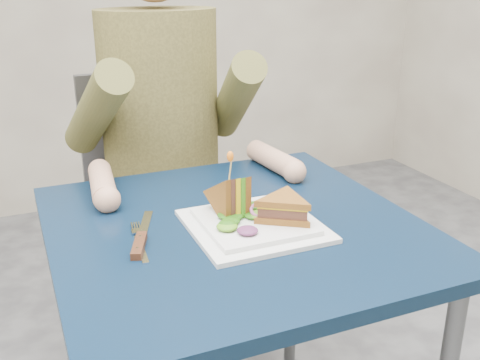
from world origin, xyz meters
name	(u,v)px	position (x,y,z in m)	size (l,w,h in m)	color
table	(235,257)	(0.00, 0.00, 0.65)	(0.75, 0.75, 0.73)	black
chair	(157,197)	(0.00, 0.66, 0.54)	(0.42, 0.40, 0.93)	#47474C
diner	(161,89)	(0.00, 0.55, 0.91)	(0.54, 0.59, 0.74)	brown
plate	(254,224)	(0.03, -0.04, 0.74)	(0.26, 0.26, 0.02)	white
sandwich_flat	(284,208)	(0.08, -0.06, 0.78)	(0.18, 0.18, 0.05)	brown
sandwich_upright	(230,199)	(-0.01, 0.01, 0.78)	(0.08, 0.13, 0.13)	brown
fork	(140,243)	(-0.21, -0.02, 0.73)	(0.04, 0.18, 0.01)	silver
knife	(140,241)	(-0.20, -0.02, 0.74)	(0.09, 0.21, 0.02)	silver
toothpick	(230,169)	(-0.01, 0.01, 0.85)	(0.00, 0.00, 0.06)	tan
toothpick_frill	(230,156)	(-0.01, 0.01, 0.88)	(0.01, 0.01, 0.02)	orange
lettuce_spill	(254,213)	(0.03, -0.03, 0.76)	(0.15, 0.13, 0.02)	#337A14
onion_ring	(260,210)	(0.04, -0.03, 0.77)	(0.04, 0.04, 0.01)	#9E4C7A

